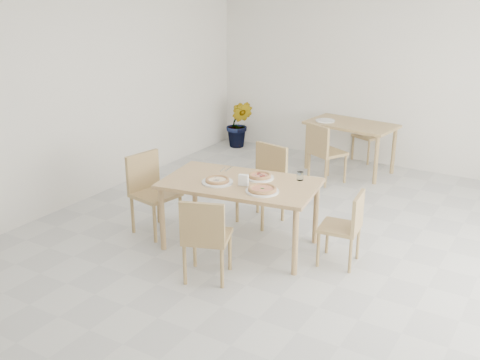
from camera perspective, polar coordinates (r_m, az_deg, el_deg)
The scene contains 21 objects.
main_table at distance 5.96m, azimuth -0.00°, elevation -0.85°, with size 1.75×1.16×0.75m.
chair_south at distance 5.34m, azimuth -3.56°, elevation -5.51°, with size 0.55×0.55×0.86m.
chair_north at distance 6.71m, azimuth 2.56°, elevation 0.22°, with size 0.53×0.53×0.92m.
chair_west at distance 6.49m, azimuth -9.10°, elevation -0.73°, with size 0.53×0.53×0.92m.
chair_east at distance 5.76m, azimuth 10.82°, elevation -4.38°, with size 0.43×0.43×0.78m.
plate_margherita at distance 5.65m, azimuth 2.28°, elevation -1.14°, with size 0.34×0.34×0.02m, color white.
plate_mushroom at distance 5.91m, azimuth -2.32°, elevation -0.21°, with size 0.33×0.33×0.02m, color white.
plate_pepperoni at distance 6.04m, azimuth 2.00°, elevation 0.24°, with size 0.31×0.31×0.02m, color white.
pizza_margherita at distance 5.65m, azimuth 2.28°, elevation -0.92°, with size 0.35×0.35×0.03m.
pizza_mushroom at distance 5.90m, azimuth -2.32°, elevation -0.00°, with size 0.32×0.32×0.03m.
pizza_pepperoni at distance 6.03m, azimuth 2.00°, elevation 0.45°, with size 0.33×0.33×0.03m.
tumbler_a at distance 6.01m, azimuth 6.12°, elevation 0.40°, with size 0.07×0.07×0.09m, color white.
tumbler_b at distance 5.81m, azimuth 0.13°, elevation -0.16°, with size 0.07×0.07×0.09m, color white.
napkin_holder at distance 5.79m, azimuth 0.35°, elevation -0.08°, with size 0.12×0.08×0.13m.
fork_a at distance 6.31m, azimuth -1.77°, elevation 1.06°, with size 0.02×0.18×0.01m, color silver.
fork_b at distance 6.33m, azimuth -1.16°, elevation 1.12°, with size 0.02×0.19×0.01m, color silver.
second_table at distance 8.60m, azimuth 11.21°, elevation 5.04°, with size 1.37×0.89×0.75m.
chair_back_s at distance 8.06m, azimuth 8.50°, elevation 3.11°, with size 0.57×0.57×0.86m.
chair_back_n at distance 9.30m, azimuth 13.32°, elevation 4.81°, with size 0.53×0.53×0.81m.
plate_empty at distance 8.63m, azimuth 8.65°, elevation 5.98°, with size 0.29×0.29×0.02m, color white.
potted_plant at distance 9.77m, azimuth -0.08°, elevation 5.71°, with size 0.45×0.36×0.82m, color #30621D.
Camera 1 is at (2.41, -4.95, 2.76)m, focal length 42.00 mm.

